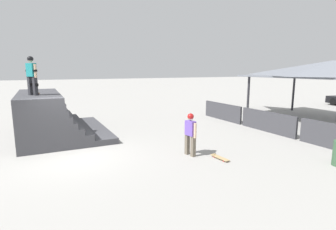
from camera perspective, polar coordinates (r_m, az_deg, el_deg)
name	(u,v)px	position (r m, az deg, el deg)	size (l,w,h in m)	color
ground_plane	(72,157)	(10.44, -20.15, -8.48)	(160.00, 160.00, 0.00)	#A3A09B
quarter_pipe_ramp	(49,118)	(13.78, -24.45, -0.53)	(5.71, 3.87, 2.10)	#424247
skater_on_deck	(32,73)	(12.53, -27.57, 8.13)	(0.66, 0.52, 1.63)	#2D2D33
skateboard_on_deck	(36,93)	(13.02, -26.78, 4.33)	(0.83, 0.29, 0.09)	red
bystander_walking	(190,131)	(9.74, 4.89, -3.47)	(0.63, 0.28, 1.60)	#6B6051
skateboard_on_ground	(220,157)	(9.72, 11.15, -9.04)	(0.83, 0.27, 0.09)	red
barrier_fence	(267,122)	(14.43, 20.79, -1.37)	(10.87, 0.12, 1.05)	#3D3D42
pavilion_shelter	(332,69)	(18.29, 32.14, 8.43)	(10.05, 5.45, 3.71)	#2D2D33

